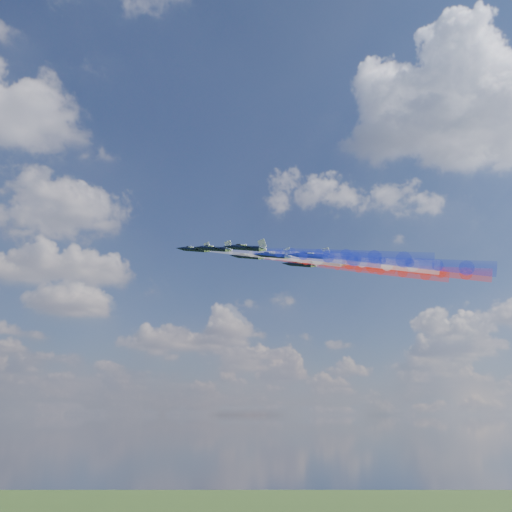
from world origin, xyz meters
TOP-DOWN VIEW (x-y plane):
  - jet_lead at (-5.84, 3.66)m, footprint 16.20×16.69m
  - trail_lead at (12.36, -15.53)m, footprint 31.85×34.03m
  - jet_inner_left at (-7.16, -15.19)m, footprint 16.20×16.69m
  - trail_inner_left at (11.03, -34.38)m, footprint 31.85×34.03m
  - jet_inner_right at (12.46, 1.25)m, footprint 16.20×16.69m
  - trail_inner_right at (30.65, -17.94)m, footprint 31.85×34.03m
  - jet_outer_left at (-5.00, -31.61)m, footprint 16.20×16.69m
  - trail_outer_left at (13.20, -50.79)m, footprint 31.85×34.03m
  - jet_center_third at (11.22, -17.70)m, footprint 16.20×16.69m
  - trail_center_third at (29.41, -36.88)m, footprint 31.85×34.03m
  - jet_outer_right at (30.00, -3.39)m, footprint 16.20×16.69m
  - trail_outer_right at (48.20, -22.58)m, footprint 31.85×34.03m
  - jet_rear_left at (14.20, -33.51)m, footprint 16.20×16.69m
  - trail_rear_left at (32.39, -52.69)m, footprint 31.85×34.03m
  - jet_rear_right at (30.84, -18.49)m, footprint 16.20×16.69m
  - trail_rear_right at (49.03, -37.67)m, footprint 31.85×34.03m

SIDE VIEW (x-z plane):
  - trail_rear_left at x=32.39m, z-range 158.95..170.48m
  - trail_outer_left at x=13.20m, z-range 159.10..170.63m
  - trail_rear_right at x=49.03m, z-range 162.42..173.95m
  - trail_center_third at x=29.41m, z-range 162.56..174.09m
  - trail_inner_left at x=11.03m, z-range 162.83..174.36m
  - jet_rear_left at x=14.20m, z-range 165.53..172.43m
  - jet_outer_left at x=-5.00m, z-range 165.69..172.58m
  - trail_outer_right at x=48.20m, z-range 165.38..176.91m
  - jet_rear_right at x=30.84m, z-range 169.01..175.90m
  - jet_center_third at x=11.22m, z-range 169.15..176.04m
  - trail_inner_right at x=30.65m, z-range 167.03..178.56m
  - jet_inner_left at x=-7.16m, z-range 169.42..176.31m
  - trail_lead at x=12.36m, z-range 167.65..179.18m
  - jet_outer_right at x=30.00m, z-range 171.97..178.86m
  - jet_inner_right at x=12.46m, z-range 173.62..180.51m
  - jet_lead at x=-5.84m, z-range 174.24..181.13m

